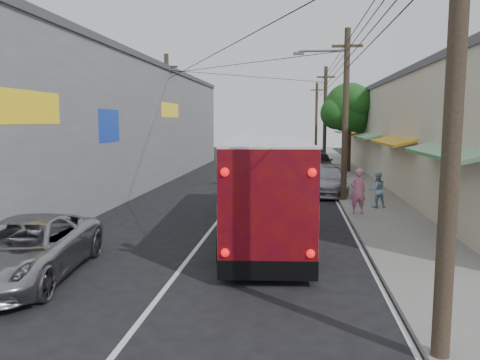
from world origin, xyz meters
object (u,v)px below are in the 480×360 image
(jeepney, at_px, (25,249))
(parked_car_mid, at_px, (318,162))
(coach_bus, at_px, (265,183))
(parked_car_far, at_px, (315,158))
(parked_suv, at_px, (327,181))
(pedestrian_far, at_px, (377,190))
(pedestrian_near, at_px, (358,191))

(jeepney, relative_size, parked_car_mid, 1.08)
(coach_bus, bearing_deg, jeepney, -138.29)
(jeepney, bearing_deg, parked_car_mid, 65.45)
(coach_bus, relative_size, jeepney, 2.17)
(parked_car_far, bearing_deg, jeepney, -103.35)
(parked_suv, distance_m, parked_car_mid, 9.87)
(parked_car_mid, bearing_deg, parked_suv, -93.99)
(jeepney, xyz_separation_m, pedestrian_far, (9.95, 10.02, 0.16))
(jeepney, distance_m, parked_suv, 16.47)
(parked_suv, xyz_separation_m, pedestrian_near, (0.80, -5.83, 0.31))
(parked_car_mid, height_order, pedestrian_near, pedestrian_near)
(coach_bus, xyz_separation_m, parked_suv, (2.72, 8.69, -0.95))
(parked_car_far, bearing_deg, pedestrian_far, -82.30)
(parked_car_far, relative_size, pedestrian_near, 2.45)
(parked_suv, height_order, parked_car_mid, parked_car_mid)
(parked_car_mid, bearing_deg, jeepney, -112.59)
(jeepney, height_order, pedestrian_near, pedestrian_near)
(jeepney, distance_m, parked_car_mid, 25.52)
(coach_bus, height_order, jeepney, coach_bus)
(jeepney, xyz_separation_m, pedestrian_near, (8.94, 8.49, 0.31))
(parked_car_mid, bearing_deg, pedestrian_far, -86.71)
(pedestrian_near, bearing_deg, parked_suv, -96.23)
(coach_bus, xyz_separation_m, parked_car_far, (2.72, 23.46, -0.93))
(pedestrian_near, bearing_deg, parked_car_mid, -101.13)
(parked_car_far, bearing_deg, pedestrian_near, -85.49)
(pedestrian_near, bearing_deg, jeepney, 29.47)
(parked_car_mid, xyz_separation_m, pedestrian_near, (0.80, -15.70, 0.20))
(parked_car_far, height_order, pedestrian_far, pedestrian_far)
(jeepney, relative_size, parked_suv, 1.06)
(coach_bus, xyz_separation_m, pedestrian_near, (3.52, 2.86, -0.63))
(coach_bus, height_order, parked_suv, coach_bus)
(parked_car_mid, xyz_separation_m, parked_car_far, (0.00, 4.90, -0.09))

